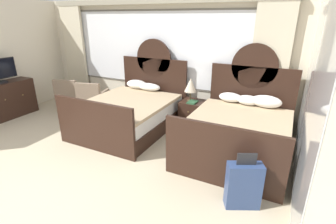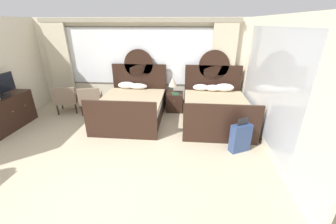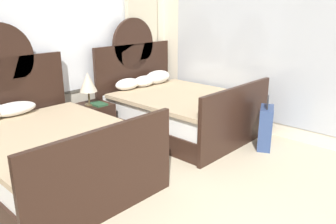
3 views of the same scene
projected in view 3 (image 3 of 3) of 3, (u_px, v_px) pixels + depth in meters
name	position (u px, v px, depth m)	size (l,w,h in m)	color
wall_right_mirror	(270.00, 50.00, 5.31)	(0.08, 4.58, 2.70)	beige
bed_near_window	(47.00, 151.00, 4.01)	(1.71, 2.23, 1.82)	black
bed_near_mirror	(176.00, 109.00, 5.62)	(1.71, 2.23, 1.82)	black
nightstand_between_beds	(94.00, 122.00, 5.30)	(0.49, 0.52, 0.57)	black
table_lamp_on_nightstand	(88.00, 82.00, 5.06)	(0.27, 0.27, 0.51)	brown
book_on_nightstand	(98.00, 104.00, 5.16)	(0.18, 0.26, 0.03)	#285133
suitcase_on_floor	(266.00, 127.00, 4.97)	(0.47, 0.35, 0.77)	navy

